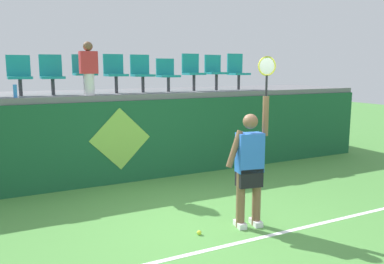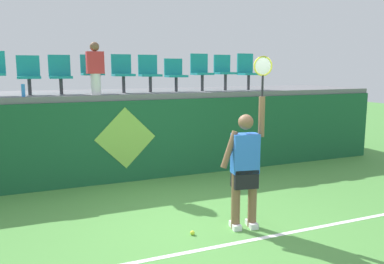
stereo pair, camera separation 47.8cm
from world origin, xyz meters
TOP-DOWN VIEW (x-y plane):
  - ground_plane at (0.00, 0.00)m, footprint 40.00×40.00m
  - court_back_wall at (0.00, 2.85)m, footprint 12.22×0.20m
  - spectator_platform at (0.00, 4.01)m, footprint 12.22×2.42m
  - court_baseline_stripe at (0.00, -0.72)m, footprint 11.00×0.08m
  - tennis_player at (0.59, -0.29)m, footprint 0.75×0.32m
  - tennis_ball at (-0.23, -0.24)m, footprint 0.07×0.07m
  - water_bottle at (-2.32, 3.01)m, footprint 0.07×0.07m
  - stadium_chair_1 at (-2.20, 3.50)m, footprint 0.44×0.42m
  - stadium_chair_2 at (-1.60, 3.50)m, footprint 0.44×0.42m
  - stadium_chair_3 at (-0.96, 3.49)m, footprint 0.44×0.42m
  - stadium_chair_4 at (-0.30, 3.50)m, footprint 0.44×0.42m
  - stadium_chair_5 at (0.31, 3.50)m, footprint 0.44×0.42m
  - stadium_chair_6 at (0.92, 3.49)m, footprint 0.44×0.42m
  - stadium_chair_7 at (1.58, 3.50)m, footprint 0.44×0.42m
  - stadium_chair_8 at (2.19, 3.50)m, footprint 0.44×0.42m
  - stadium_chair_9 at (2.84, 3.50)m, footprint 0.44×0.42m
  - spectator_0 at (-0.96, 3.07)m, footprint 0.34×0.20m
  - wall_signage_mount at (-0.45, 2.74)m, footprint 1.27×0.01m

SIDE VIEW (x-z plane):
  - ground_plane at x=0.00m, z-range 0.00..0.00m
  - wall_signage_mount at x=-0.45m, z-range -0.78..0.79m
  - court_baseline_stripe at x=0.00m, z-range 0.00..0.01m
  - tennis_ball at x=-0.23m, z-range 0.00..0.07m
  - court_back_wall at x=0.00m, z-range 0.00..1.69m
  - tennis_player at x=0.59m, z-range -0.31..2.21m
  - spectator_platform at x=0.00m, z-range 1.69..1.81m
  - water_bottle at x=-2.32m, z-range 1.81..2.05m
  - stadium_chair_6 at x=0.92m, z-range 1.85..2.61m
  - stadium_chair_1 at x=-2.20m, z-range 1.85..2.64m
  - stadium_chair_2 at x=-1.60m, z-range 1.84..2.65m
  - stadium_chair_5 at x=0.31m, z-range 1.85..2.69m
  - stadium_chair_4 at x=-0.30m, z-range 1.86..2.69m
  - stadium_chair_3 at x=-0.96m, z-range 1.87..2.69m
  - stadium_chair_8 at x=2.19m, z-range 1.87..2.73m
  - stadium_chair_7 at x=1.58m, z-range 1.86..2.74m
  - stadium_chair_9 at x=2.84m, z-range 1.85..2.75m
  - spectator_0 at x=-0.96m, z-range 1.83..2.89m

